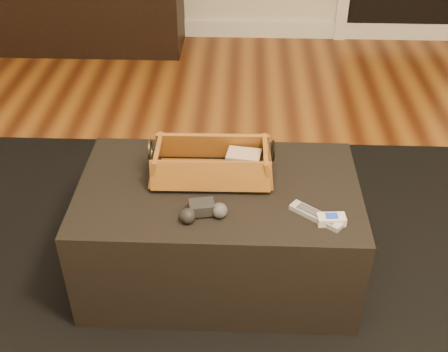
{
  "coord_description": "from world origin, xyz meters",
  "views": [
    {
      "loc": [
        0.15,
        -1.29,
        1.63
      ],
      "look_at": [
        0.09,
        0.27,
        0.49
      ],
      "focal_mm": 45.0,
      "sensor_mm": 36.0,
      "label": 1
    }
  ],
  "objects_px": {
    "tv_remote": "(206,173)",
    "wicker_basket": "(212,165)",
    "ottoman": "(219,231)",
    "silver_remote": "(316,216)",
    "game_controller": "(203,211)",
    "cream_gadget": "(331,219)",
    "media_cabinet": "(73,6)"
  },
  "relations": [
    {
      "from": "media_cabinet",
      "to": "game_controller",
      "type": "xyz_separation_m",
      "value": [
        1.08,
        -2.39,
        0.16
      ]
    },
    {
      "from": "tv_remote",
      "to": "cream_gadget",
      "type": "bearing_deg",
      "value": -35.08
    },
    {
      "from": "tv_remote",
      "to": "silver_remote",
      "type": "xyz_separation_m",
      "value": [
        0.38,
        -0.2,
        -0.02
      ]
    },
    {
      "from": "game_controller",
      "to": "silver_remote",
      "type": "distance_m",
      "value": 0.37
    },
    {
      "from": "tv_remote",
      "to": "wicker_basket",
      "type": "relative_size",
      "value": 0.52
    },
    {
      "from": "ottoman",
      "to": "silver_remote",
      "type": "distance_m",
      "value": 0.43
    },
    {
      "from": "wicker_basket",
      "to": "silver_remote",
      "type": "relative_size",
      "value": 2.54
    },
    {
      "from": "media_cabinet",
      "to": "ottoman",
      "type": "xyz_separation_m",
      "value": [
        1.12,
        -2.22,
        -0.07
      ]
    },
    {
      "from": "wicker_basket",
      "to": "game_controller",
      "type": "bearing_deg",
      "value": -93.88
    },
    {
      "from": "silver_remote",
      "to": "cream_gadget",
      "type": "height_order",
      "value": "cream_gadget"
    },
    {
      "from": "media_cabinet",
      "to": "cream_gadget",
      "type": "xyz_separation_m",
      "value": [
        1.49,
        -2.4,
        0.15
      ]
    },
    {
      "from": "ottoman",
      "to": "game_controller",
      "type": "bearing_deg",
      "value": -104.1
    },
    {
      "from": "media_cabinet",
      "to": "tv_remote",
      "type": "bearing_deg",
      "value": -63.79
    },
    {
      "from": "ottoman",
      "to": "cream_gadget",
      "type": "bearing_deg",
      "value": -26.11
    },
    {
      "from": "tv_remote",
      "to": "game_controller",
      "type": "height_order",
      "value": "game_controller"
    },
    {
      "from": "wicker_basket",
      "to": "game_controller",
      "type": "height_order",
      "value": "wicker_basket"
    },
    {
      "from": "wicker_basket",
      "to": "media_cabinet",
      "type": "bearing_deg",
      "value": 116.84
    },
    {
      "from": "media_cabinet",
      "to": "tv_remote",
      "type": "distance_m",
      "value": 2.43
    },
    {
      "from": "wicker_basket",
      "to": "cream_gadget",
      "type": "bearing_deg",
      "value": -31.21
    },
    {
      "from": "game_controller",
      "to": "cream_gadget",
      "type": "relative_size",
      "value": 1.78
    },
    {
      "from": "silver_remote",
      "to": "cream_gadget",
      "type": "relative_size",
      "value": 1.84
    },
    {
      "from": "ottoman",
      "to": "game_controller",
      "type": "height_order",
      "value": "game_controller"
    },
    {
      "from": "ottoman",
      "to": "game_controller",
      "type": "distance_m",
      "value": 0.29
    },
    {
      "from": "media_cabinet",
      "to": "cream_gadget",
      "type": "relative_size",
      "value": 15.95
    },
    {
      "from": "wicker_basket",
      "to": "silver_remote",
      "type": "height_order",
      "value": "wicker_basket"
    },
    {
      "from": "ottoman",
      "to": "cream_gadget",
      "type": "distance_m",
      "value": 0.47
    },
    {
      "from": "media_cabinet",
      "to": "silver_remote",
      "type": "xyz_separation_m",
      "value": [
        1.45,
        -2.38,
        0.15
      ]
    },
    {
      "from": "media_cabinet",
      "to": "game_controller",
      "type": "height_order",
      "value": "media_cabinet"
    },
    {
      "from": "tv_remote",
      "to": "silver_remote",
      "type": "bearing_deg",
      "value": -35.25
    },
    {
      "from": "wicker_basket",
      "to": "cream_gadget",
      "type": "height_order",
      "value": "wicker_basket"
    },
    {
      "from": "wicker_basket",
      "to": "game_controller",
      "type": "relative_size",
      "value": 2.64
    },
    {
      "from": "media_cabinet",
      "to": "game_controller",
      "type": "bearing_deg",
      "value": -65.73
    }
  ]
}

